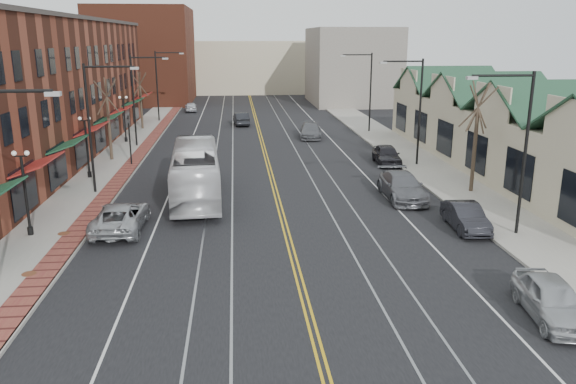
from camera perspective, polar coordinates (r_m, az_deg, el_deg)
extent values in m
plane|color=black|center=(21.93, 1.66, -10.72)|extent=(160.00, 160.00, 0.00)
cube|color=gray|center=(41.78, -18.41, 1.37)|extent=(4.00, 120.00, 0.15)
cube|color=gray|center=(43.17, 14.37, 2.12)|extent=(4.00, 120.00, 0.15)
cube|color=maroon|center=(49.56, -25.18, 9.19)|extent=(10.00, 50.00, 11.00)
cube|color=#C0B294|center=(45.11, 21.78, 4.95)|extent=(8.00, 36.00, 4.60)
cube|color=maroon|center=(90.59, -14.34, 13.30)|extent=(14.00, 18.00, 14.00)
cube|color=#C0B294|center=(104.68, -4.10, 12.59)|extent=(22.00, 14.00, 9.00)
cube|color=slate|center=(86.41, 6.46, 12.60)|extent=(12.00, 16.00, 11.00)
cylinder|color=black|center=(21.00, -26.74, 9.13)|extent=(3.00, 0.12, 0.12)
cube|color=#999999|center=(20.52, -22.76, 9.18)|extent=(0.50, 0.25, 0.15)
cylinder|color=black|center=(37.07, -19.52, 6.01)|extent=(0.16, 0.16, 8.00)
cylinder|color=black|center=(36.36, -17.72, 12.03)|extent=(3.00, 0.12, 0.12)
cube|color=#999999|center=(36.08, -15.33, 12.03)|extent=(0.50, 0.25, 0.15)
cylinder|color=black|center=(52.61, -15.41, 8.89)|extent=(0.16, 0.16, 8.00)
cylinder|color=black|center=(52.10, -14.05, 13.12)|extent=(3.00, 0.12, 0.12)
cube|color=#999999|center=(51.91, -12.36, 13.10)|extent=(0.50, 0.25, 0.15)
cylinder|color=black|center=(68.35, -13.16, 10.43)|extent=(0.16, 0.16, 8.00)
cylinder|color=black|center=(67.97, -12.07, 13.68)|extent=(3.00, 0.12, 0.12)
cube|color=#999999|center=(67.82, -10.77, 13.66)|extent=(0.50, 0.25, 0.15)
cylinder|color=black|center=(29.61, 22.93, 3.48)|extent=(0.16, 0.16, 8.00)
cylinder|color=black|center=(28.46, 21.02, 10.99)|extent=(3.00, 0.12, 0.12)
cube|color=#999999|center=(27.84, 18.18, 10.95)|extent=(0.50, 0.25, 0.15)
cylinder|color=black|center=(44.16, 13.24, 7.87)|extent=(0.16, 0.16, 8.00)
cylinder|color=black|center=(43.39, 11.63, 12.88)|extent=(3.00, 0.12, 0.12)
cube|color=#999999|center=(42.99, 9.66, 12.82)|extent=(0.50, 0.25, 0.15)
cylinder|color=black|center=(59.45, 8.37, 9.97)|extent=(0.16, 0.16, 8.00)
cylinder|color=black|center=(58.89, 7.06, 13.67)|extent=(3.00, 0.12, 0.12)
cube|color=#999999|center=(58.59, 5.58, 13.60)|extent=(0.50, 0.25, 0.15)
cylinder|color=black|center=(30.85, -24.70, -3.60)|extent=(0.28, 0.28, 0.40)
cylinder|color=black|center=(30.35, -25.08, -0.38)|extent=(0.14, 0.14, 4.00)
cube|color=black|center=(29.92, -25.51, 3.30)|extent=(0.60, 0.06, 0.06)
sphere|color=white|center=(30.00, -26.08, 3.56)|extent=(0.24, 0.24, 0.24)
sphere|color=white|center=(29.79, -25.00, 3.61)|extent=(0.24, 0.24, 0.24)
cylinder|color=black|center=(41.91, -19.50, 1.70)|extent=(0.28, 0.28, 0.40)
cylinder|color=black|center=(41.54, -19.73, 4.12)|extent=(0.14, 0.14, 4.00)
cube|color=black|center=(41.23, -19.98, 6.84)|extent=(0.60, 0.06, 0.06)
sphere|color=white|center=(41.29, -20.40, 7.02)|extent=(0.24, 0.24, 0.24)
sphere|color=white|center=(41.14, -19.59, 7.07)|extent=(0.24, 0.24, 0.24)
cylinder|color=black|center=(55.31, -16.12, 5.15)|extent=(0.28, 0.28, 0.40)
cylinder|color=black|center=(55.03, -16.26, 6.99)|extent=(0.14, 0.14, 4.00)
cube|color=black|center=(54.80, -16.42, 9.06)|extent=(0.60, 0.06, 0.06)
sphere|color=white|center=(54.84, -16.74, 9.19)|extent=(0.24, 0.24, 0.24)
sphere|color=white|center=(54.73, -16.12, 9.23)|extent=(0.24, 0.24, 0.24)
cylinder|color=#382B21|center=(47.15, -17.69, 6.10)|extent=(0.24, 0.24, 4.90)
cylinder|color=#382B21|center=(46.84, -17.95, 9.18)|extent=(0.58, 1.37, 2.90)
cylinder|color=#382B21|center=(46.84, -17.95, 9.18)|extent=(1.60, 0.66, 2.78)
cylinder|color=#382B21|center=(46.84, -17.95, 9.18)|extent=(0.53, 1.23, 2.96)
cylinder|color=#382B21|center=(46.84, -17.95, 9.18)|extent=(1.69, 1.03, 2.64)
cylinder|color=#382B21|center=(46.84, -17.95, 9.18)|extent=(1.78, 1.29, 2.48)
cylinder|color=#382B21|center=(62.76, -14.68, 8.33)|extent=(0.24, 0.24, 4.55)
cylinder|color=#382B21|center=(62.53, -14.83, 10.49)|extent=(0.55, 1.28, 2.69)
cylinder|color=#382B21|center=(62.53, -14.83, 10.49)|extent=(1.49, 0.62, 2.58)
cylinder|color=#382B21|center=(62.53, -14.83, 10.49)|extent=(0.50, 1.15, 2.75)
cylinder|color=#382B21|center=(62.53, -14.83, 10.49)|extent=(1.57, 0.97, 2.45)
cylinder|color=#382B21|center=(62.53, -14.83, 10.49)|extent=(1.66, 1.20, 2.30)
cylinder|color=#382B21|center=(37.36, 18.40, 4.02)|extent=(0.24, 0.24, 5.25)
cylinder|color=#382B21|center=(36.95, 18.76, 8.16)|extent=(0.61, 1.46, 3.10)
cylinder|color=#382B21|center=(36.95, 18.76, 8.16)|extent=(1.70, 0.70, 2.97)
cylinder|color=#382B21|center=(36.95, 18.76, 8.16)|extent=(0.56, 1.31, 3.17)
cylinder|color=#382B21|center=(36.95, 18.76, 8.16)|extent=(1.80, 1.10, 2.82)
cylinder|color=#382B21|center=(36.95, 18.76, 8.16)|extent=(1.90, 1.37, 2.65)
cylinder|color=#592D19|center=(25.97, -24.82, -7.54)|extent=(0.60, 0.60, 0.02)
cylinder|color=#592D19|center=(30.41, -21.81, -3.93)|extent=(0.60, 0.60, 0.02)
cylinder|color=black|center=(44.99, -15.75, 4.73)|extent=(0.12, 0.12, 3.20)
imported|color=black|center=(44.71, -15.91, 6.94)|extent=(0.18, 0.15, 0.90)
imported|color=silver|center=(35.20, -9.36, 2.02)|extent=(3.39, 11.74, 3.23)
imported|color=#A9ACB0|center=(30.22, -16.65, -2.42)|extent=(2.43, 5.27, 1.46)
imported|color=#AAADB1|center=(22.24, 25.24, -9.82)|extent=(2.25, 4.48, 1.47)
imported|color=#222228|center=(30.53, 17.58, -2.41)|extent=(1.66, 4.22, 1.37)
imported|color=slate|center=(35.29, 11.52, 0.56)|extent=(2.29, 5.49, 1.58)
imported|color=black|center=(44.79, 10.00, 3.74)|extent=(2.05, 4.54, 1.51)
imported|color=black|center=(64.46, -4.77, 7.42)|extent=(1.94, 4.47, 1.43)
imported|color=#5C5D63|center=(56.00, 2.31, 6.26)|extent=(2.60, 5.23, 1.46)
imported|color=silver|center=(77.22, -9.84, 8.52)|extent=(1.89, 3.92, 1.29)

